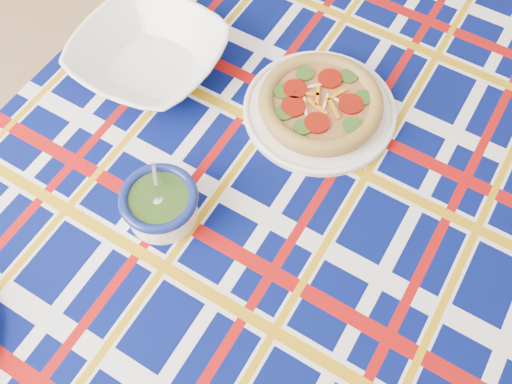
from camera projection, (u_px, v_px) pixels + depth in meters
floor at (244, 153)px, 2.07m from camera, size 4.00×4.00×0.00m
dining_table at (267, 191)px, 1.17m from camera, size 2.00×1.69×0.80m
tablecloth at (268, 185)px, 1.14m from camera, size 2.04×1.73×0.11m
main_focaccia_plate at (321, 103)px, 1.13m from camera, size 0.43×0.43×0.06m
pesto_bowl at (160, 203)px, 1.01m from camera, size 0.20×0.20×0.08m
serving_bowl at (149, 56)px, 1.19m from camera, size 0.41×0.41×0.07m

